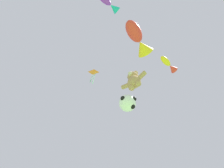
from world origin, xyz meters
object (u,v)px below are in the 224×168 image
object	(u,v)px
fish_kite_goldfin	(169,65)
soccer_ball_kite	(128,103)
teddy_bear_kite	(134,80)
fish_kite_crimson	(138,40)
fish_kite_violet	(109,4)
diamond_kite	(93,74)

from	to	relation	value
fish_kite_goldfin	soccer_ball_kite	bearing A→B (deg)	-149.29
teddy_bear_kite	fish_kite_crimson	size ratio (longest dim) A/B	0.70
fish_kite_goldfin	fish_kite_crimson	bearing A→B (deg)	-102.62
fish_kite_crimson	fish_kite_violet	distance (m)	2.79
fish_kite_crimson	fish_kite_violet	size ratio (longest dim) A/B	1.63
soccer_ball_kite	diamond_kite	world-z (taller)	diamond_kite
soccer_ball_kite	fish_kite_goldfin	size ratio (longest dim) A/B	0.65
teddy_bear_kite	fish_kite_violet	world-z (taller)	fish_kite_violet
fish_kite_crimson	fish_kite_violet	world-z (taller)	fish_kite_crimson
teddy_bear_kite	soccer_ball_kite	distance (m)	1.76
fish_kite_violet	diamond_kite	world-z (taller)	diamond_kite
soccer_ball_kite	diamond_kite	distance (m)	6.65
soccer_ball_kite	fish_kite_goldfin	world-z (taller)	fish_kite_goldfin
soccer_ball_kite	fish_kite_violet	distance (m)	5.78
diamond_kite	fish_kite_goldfin	bearing A→B (deg)	22.37
teddy_bear_kite	fish_kite_violet	xyz separation A→B (m)	(1.24, -3.91, 2.02)
fish_kite_violet	soccer_ball_kite	bearing A→B (deg)	114.99
fish_kite_goldfin	fish_kite_violet	size ratio (longest dim) A/B	1.00
fish_kite_violet	diamond_kite	distance (m)	6.13
teddy_bear_kite	fish_kite_goldfin	distance (m)	3.89
teddy_bear_kite	fish_kite_goldfin	world-z (taller)	fish_kite_goldfin
fish_kite_violet	fish_kite_crimson	bearing A→B (deg)	87.02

